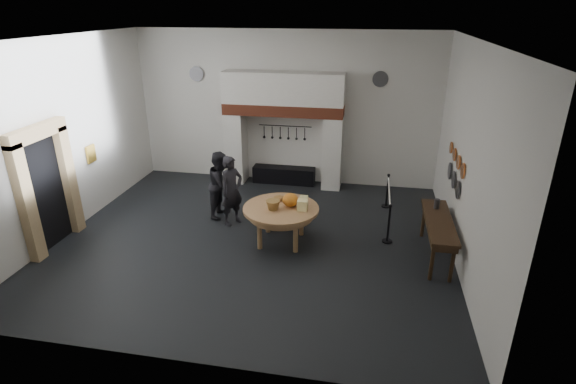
% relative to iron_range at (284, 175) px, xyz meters
% --- Properties ---
extents(floor, '(9.00, 8.00, 0.02)m').
position_rel_iron_range_xyz_m(floor, '(0.00, -3.72, -0.25)').
color(floor, black).
rests_on(floor, ground).
extents(ceiling, '(9.00, 8.00, 0.02)m').
position_rel_iron_range_xyz_m(ceiling, '(0.00, -3.72, 4.25)').
color(ceiling, silver).
rests_on(ceiling, wall_back).
extents(wall_back, '(9.00, 0.02, 4.50)m').
position_rel_iron_range_xyz_m(wall_back, '(0.00, 0.28, 2.00)').
color(wall_back, silver).
rests_on(wall_back, floor).
extents(wall_front, '(9.00, 0.02, 4.50)m').
position_rel_iron_range_xyz_m(wall_front, '(0.00, -7.72, 2.00)').
color(wall_front, silver).
rests_on(wall_front, floor).
extents(wall_left, '(0.02, 8.00, 4.50)m').
position_rel_iron_range_xyz_m(wall_left, '(-4.50, -3.72, 2.00)').
color(wall_left, silver).
rests_on(wall_left, floor).
extents(wall_right, '(0.02, 8.00, 4.50)m').
position_rel_iron_range_xyz_m(wall_right, '(4.50, -3.72, 2.00)').
color(wall_right, silver).
rests_on(wall_right, floor).
extents(chimney_pier_left, '(0.55, 0.70, 2.15)m').
position_rel_iron_range_xyz_m(chimney_pier_left, '(-1.48, -0.07, 0.82)').
color(chimney_pier_left, silver).
rests_on(chimney_pier_left, floor).
extents(chimney_pier_right, '(0.55, 0.70, 2.15)m').
position_rel_iron_range_xyz_m(chimney_pier_right, '(1.48, -0.07, 0.82)').
color(chimney_pier_right, silver).
rests_on(chimney_pier_right, floor).
extents(hearth_brick_band, '(3.50, 0.72, 0.32)m').
position_rel_iron_range_xyz_m(hearth_brick_band, '(0.00, -0.07, 2.06)').
color(hearth_brick_band, '#9E442B').
rests_on(hearth_brick_band, chimney_pier_left).
extents(chimney_hood, '(3.50, 0.70, 0.90)m').
position_rel_iron_range_xyz_m(chimney_hood, '(0.00, -0.07, 2.67)').
color(chimney_hood, silver).
rests_on(chimney_hood, hearth_brick_band).
extents(iron_range, '(1.90, 0.45, 0.50)m').
position_rel_iron_range_xyz_m(iron_range, '(0.00, 0.00, 0.00)').
color(iron_range, black).
rests_on(iron_range, floor).
extents(utensil_rail, '(1.60, 0.02, 0.02)m').
position_rel_iron_range_xyz_m(utensil_rail, '(0.00, 0.20, 1.50)').
color(utensil_rail, black).
rests_on(utensil_rail, wall_back).
extents(door_recess, '(0.04, 1.10, 2.50)m').
position_rel_iron_range_xyz_m(door_recess, '(-4.47, -4.72, 1.00)').
color(door_recess, black).
rests_on(door_recess, floor).
extents(door_jamb_near, '(0.22, 0.30, 2.60)m').
position_rel_iron_range_xyz_m(door_jamb_near, '(-4.38, -5.42, 1.05)').
color(door_jamb_near, tan).
rests_on(door_jamb_near, floor).
extents(door_jamb_far, '(0.22, 0.30, 2.60)m').
position_rel_iron_range_xyz_m(door_jamb_far, '(-4.38, -4.02, 1.05)').
color(door_jamb_far, tan).
rests_on(door_jamb_far, floor).
extents(door_lintel, '(0.22, 1.70, 0.30)m').
position_rel_iron_range_xyz_m(door_lintel, '(-4.38, -4.72, 2.40)').
color(door_lintel, tan).
rests_on(door_lintel, door_jamb_near).
extents(wall_plaque, '(0.05, 0.34, 0.44)m').
position_rel_iron_range_xyz_m(wall_plaque, '(-4.45, -2.92, 1.35)').
color(wall_plaque, gold).
rests_on(wall_plaque, wall_left).
extents(work_table, '(2.17, 2.17, 0.07)m').
position_rel_iron_range_xyz_m(work_table, '(0.65, -3.69, 0.59)').
color(work_table, tan).
rests_on(work_table, floor).
extents(pumpkin, '(0.36, 0.36, 0.31)m').
position_rel_iron_range_xyz_m(pumpkin, '(0.85, -3.59, 0.78)').
color(pumpkin, orange).
rests_on(pumpkin, work_table).
extents(cheese_block_big, '(0.22, 0.22, 0.24)m').
position_rel_iron_range_xyz_m(cheese_block_big, '(1.15, -3.74, 0.74)').
color(cheese_block_big, '#FFEC98').
rests_on(cheese_block_big, work_table).
extents(cheese_block_small, '(0.18, 0.18, 0.20)m').
position_rel_iron_range_xyz_m(cheese_block_small, '(1.13, -3.44, 0.72)').
color(cheese_block_small, '#D7D280').
rests_on(cheese_block_small, work_table).
extents(wicker_basket, '(0.40, 0.40, 0.22)m').
position_rel_iron_range_xyz_m(wicker_basket, '(0.50, -3.84, 0.73)').
color(wicker_basket, '#A26D3B').
rests_on(wicker_basket, work_table).
extents(bread_loaf, '(0.31, 0.18, 0.13)m').
position_rel_iron_range_xyz_m(bread_loaf, '(0.55, -3.34, 0.69)').
color(bread_loaf, olive).
rests_on(bread_loaf, work_table).
extents(visitor_near, '(0.71, 0.77, 1.77)m').
position_rel_iron_range_xyz_m(visitor_near, '(-0.73, -2.97, 0.63)').
color(visitor_near, black).
rests_on(visitor_near, floor).
extents(visitor_far, '(0.74, 0.90, 1.74)m').
position_rel_iron_range_xyz_m(visitor_far, '(-1.13, -2.57, 0.62)').
color(visitor_far, black).
rests_on(visitor_far, floor).
extents(side_table, '(0.55, 2.20, 0.06)m').
position_rel_iron_range_xyz_m(side_table, '(4.10, -3.76, 0.62)').
color(side_table, '#3B2815').
rests_on(side_table, floor).
extents(pewter_jug, '(0.12, 0.12, 0.22)m').
position_rel_iron_range_xyz_m(pewter_jug, '(4.10, -3.16, 0.76)').
color(pewter_jug, '#48484C').
rests_on(pewter_jug, side_table).
extents(copper_pan_a, '(0.03, 0.34, 0.34)m').
position_rel_iron_range_xyz_m(copper_pan_a, '(4.46, -3.52, 1.70)').
color(copper_pan_a, '#C6662D').
rests_on(copper_pan_a, wall_right).
extents(copper_pan_b, '(0.03, 0.32, 0.32)m').
position_rel_iron_range_xyz_m(copper_pan_b, '(4.46, -2.97, 1.70)').
color(copper_pan_b, '#C6662D').
rests_on(copper_pan_b, wall_right).
extents(copper_pan_c, '(0.03, 0.30, 0.30)m').
position_rel_iron_range_xyz_m(copper_pan_c, '(4.46, -2.42, 1.70)').
color(copper_pan_c, '#C6662D').
rests_on(copper_pan_c, wall_right).
extents(copper_pan_d, '(0.03, 0.28, 0.28)m').
position_rel_iron_range_xyz_m(copper_pan_d, '(4.46, -1.87, 1.70)').
color(copper_pan_d, '#C6662D').
rests_on(copper_pan_d, wall_right).
extents(pewter_plate_left, '(0.03, 0.40, 0.40)m').
position_rel_iron_range_xyz_m(pewter_plate_left, '(4.46, -3.32, 1.20)').
color(pewter_plate_left, '#4C4C51').
rests_on(pewter_plate_left, wall_right).
extents(pewter_plate_mid, '(0.03, 0.40, 0.40)m').
position_rel_iron_range_xyz_m(pewter_plate_mid, '(4.46, -2.72, 1.20)').
color(pewter_plate_mid, '#4C4C51').
rests_on(pewter_plate_mid, wall_right).
extents(pewter_plate_right, '(0.03, 0.40, 0.40)m').
position_rel_iron_range_xyz_m(pewter_plate_right, '(4.46, -2.12, 1.20)').
color(pewter_plate_right, '#4C4C51').
rests_on(pewter_plate_right, wall_right).
extents(pewter_plate_back_left, '(0.44, 0.03, 0.44)m').
position_rel_iron_range_xyz_m(pewter_plate_back_left, '(-2.70, 0.24, 2.95)').
color(pewter_plate_back_left, '#4C4C51').
rests_on(pewter_plate_back_left, wall_back).
extents(pewter_plate_back_right, '(0.44, 0.03, 0.44)m').
position_rel_iron_range_xyz_m(pewter_plate_back_right, '(2.70, 0.24, 2.95)').
color(pewter_plate_back_right, '#4C4C51').
rests_on(pewter_plate_back_right, wall_back).
extents(barrier_post_near, '(0.05, 0.05, 0.90)m').
position_rel_iron_range_xyz_m(barrier_post_near, '(3.09, -3.26, 0.20)').
color(barrier_post_near, black).
rests_on(barrier_post_near, floor).
extents(barrier_post_far, '(0.05, 0.05, 0.90)m').
position_rel_iron_range_xyz_m(barrier_post_far, '(3.09, -1.26, 0.20)').
color(barrier_post_far, black).
rests_on(barrier_post_far, floor).
extents(barrier_rope, '(0.04, 2.00, 0.04)m').
position_rel_iron_range_xyz_m(barrier_rope, '(3.09, -2.26, 0.60)').
color(barrier_rope, white).
rests_on(barrier_rope, barrier_post_near).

